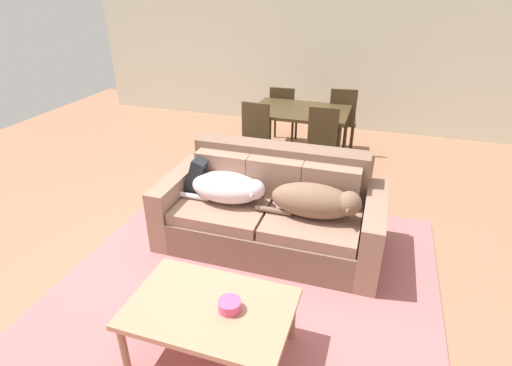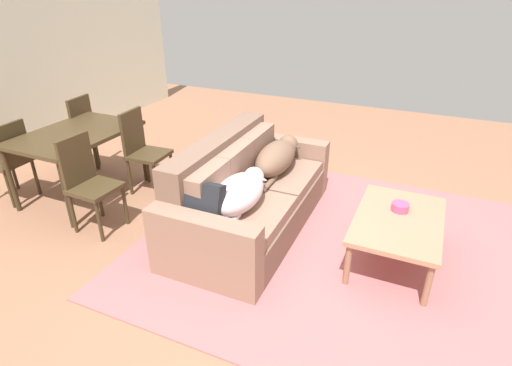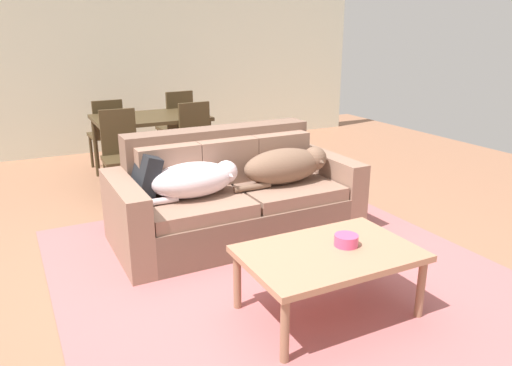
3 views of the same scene
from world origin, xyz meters
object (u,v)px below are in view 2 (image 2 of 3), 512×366
at_px(dog_on_right_cushion, 277,156).
at_px(bowl_on_coffee_table, 400,207).
at_px(dog_on_left_cushion, 240,192).
at_px(couch, 246,195).
at_px(dining_chair_near_left, 88,180).
at_px(dining_chair_far_left, 10,158).
at_px(dining_table, 76,138).
at_px(dining_chair_far_right, 77,131).
at_px(throw_pillow_by_left_arm, 200,204).
at_px(dining_chair_near_right, 142,148).
at_px(coffee_table, 398,223).

height_order(dog_on_right_cushion, bowl_on_coffee_table, dog_on_right_cushion).
bearing_deg(dog_on_left_cushion, couch, 17.61).
relative_size(dining_chair_near_left, dining_chair_far_left, 1.04).
xyz_separation_m(dining_table, dining_chair_far_right, (0.49, 0.53, -0.15)).
bearing_deg(throw_pillow_by_left_arm, dining_table, 73.34).
xyz_separation_m(bowl_on_coffee_table, dining_table, (-0.31, 3.34, 0.21)).
height_order(dog_on_left_cushion, dining_chair_near_right, dining_chair_near_right).
xyz_separation_m(dog_on_left_cushion, bowl_on_coffee_table, (0.51, -1.28, -0.11)).
height_order(throw_pillow_by_left_arm, dining_table, throw_pillow_by_left_arm).
height_order(couch, dog_on_right_cushion, couch).
height_order(couch, coffee_table, couch).
xyz_separation_m(throw_pillow_by_left_arm, dining_chair_near_right, (0.95, 1.34, -0.09)).
xyz_separation_m(bowl_on_coffee_table, dining_chair_near_right, (0.08, 2.79, 0.05)).
xyz_separation_m(dog_on_right_cushion, dining_chair_near_left, (-1.08, 1.49, -0.08)).
xyz_separation_m(dining_table, dining_chair_far_left, (-0.39, 0.60, -0.18)).
distance_m(dog_on_right_cushion, dining_table, 2.17).
relative_size(couch, dining_chair_far_left, 2.30).
height_order(throw_pillow_by_left_arm, coffee_table, throw_pillow_by_left_arm).
relative_size(dog_on_right_cushion, dining_chair_near_right, 0.96).
bearing_deg(dining_chair_far_left, dining_table, 119.72).
distance_m(dog_on_right_cushion, coffee_table, 1.36).
distance_m(dining_table, dining_chair_far_right, 0.74).
bearing_deg(dining_chair_far_right, dining_table, 41.30).
relative_size(dining_table, dining_chair_far_right, 1.31).
relative_size(dining_chair_far_left, dining_chair_far_right, 0.93).
bearing_deg(dining_table, coffee_table, -87.02).
bearing_deg(throw_pillow_by_left_arm, dog_on_left_cushion, -25.01).
distance_m(dog_on_left_cushion, dining_chair_near_right, 1.63).
bearing_deg(bowl_on_coffee_table, dining_chair_near_right, 88.35).
xyz_separation_m(dog_on_left_cushion, dining_table, (0.20, 2.06, 0.10)).
bearing_deg(bowl_on_coffee_table, dog_on_left_cushion, 111.87).
relative_size(throw_pillow_by_left_arm, dining_chair_far_left, 0.41).
bearing_deg(coffee_table, dining_chair_far_left, 98.12).
distance_m(bowl_on_coffee_table, dining_table, 3.36).
bearing_deg(dog_on_left_cushion, dining_chair_far_right, 74.34).
distance_m(dining_chair_far_left, dining_chair_far_right, 0.89).
xyz_separation_m(throw_pillow_by_left_arm, dining_chair_near_left, (0.10, 1.30, -0.09)).
relative_size(dog_on_right_cushion, dining_chair_far_left, 1.01).
distance_m(dog_on_left_cushion, coffee_table, 1.36).
bearing_deg(dining_chair_far_right, dining_chair_far_left, -10.16).
distance_m(dining_chair_near_left, dining_chair_near_right, 0.86).
height_order(throw_pillow_by_left_arm, dining_chair_near_right, dining_chair_near_right).
relative_size(coffee_table, dining_chair_near_right, 1.12).
distance_m(throw_pillow_by_left_arm, dining_table, 1.98).
xyz_separation_m(coffee_table, dining_table, (-0.17, 3.35, 0.29)).
bearing_deg(dining_chair_far_left, dining_chair_far_right, 172.53).
xyz_separation_m(throw_pillow_by_left_arm, dining_table, (0.57, 1.89, 0.07)).
height_order(couch, dog_on_left_cushion, couch).
bearing_deg(bowl_on_coffee_table, dining_chair_far_right, 87.25).
height_order(coffee_table, dining_chair_far_right, dining_chair_far_right).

